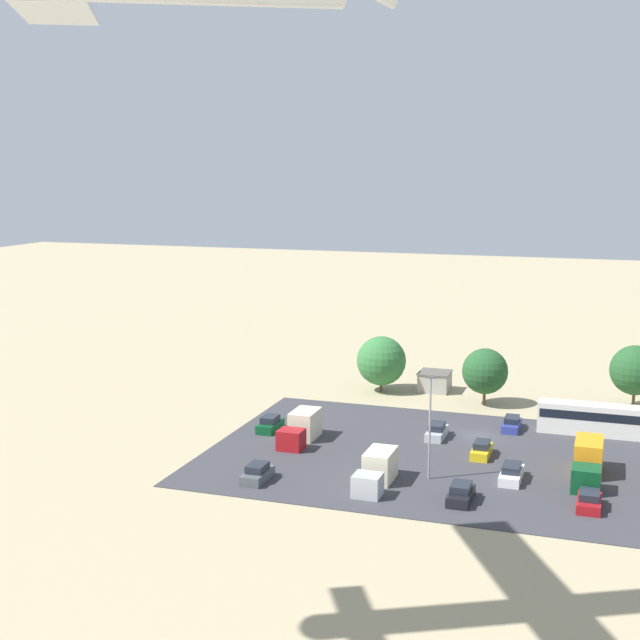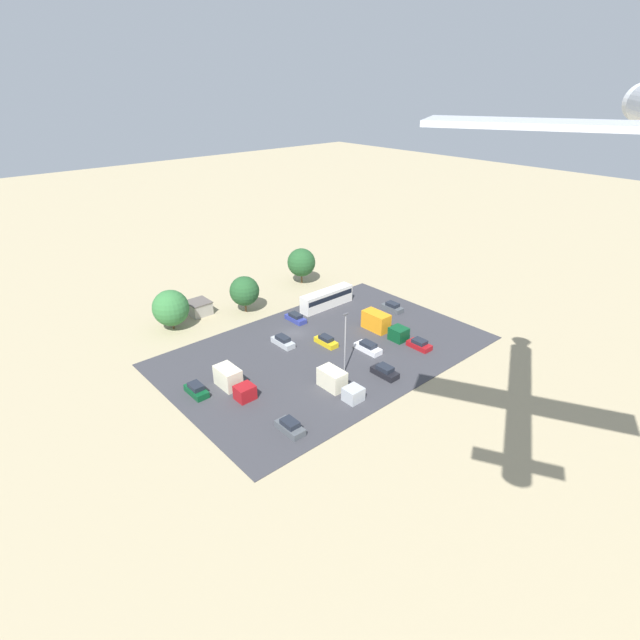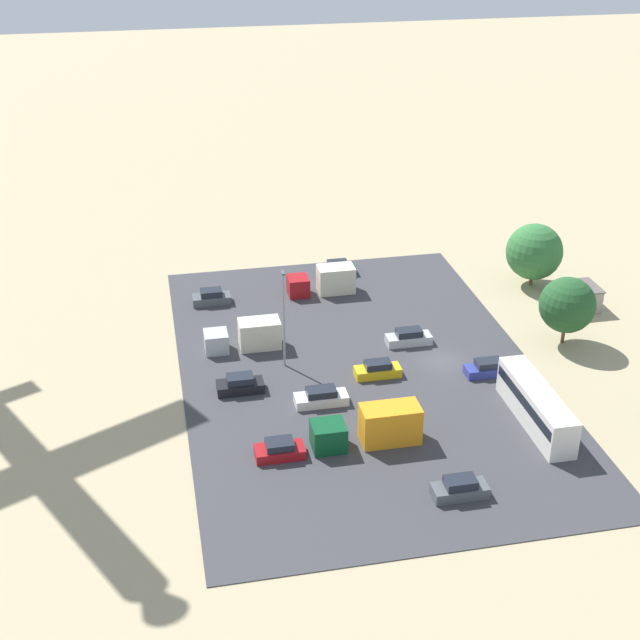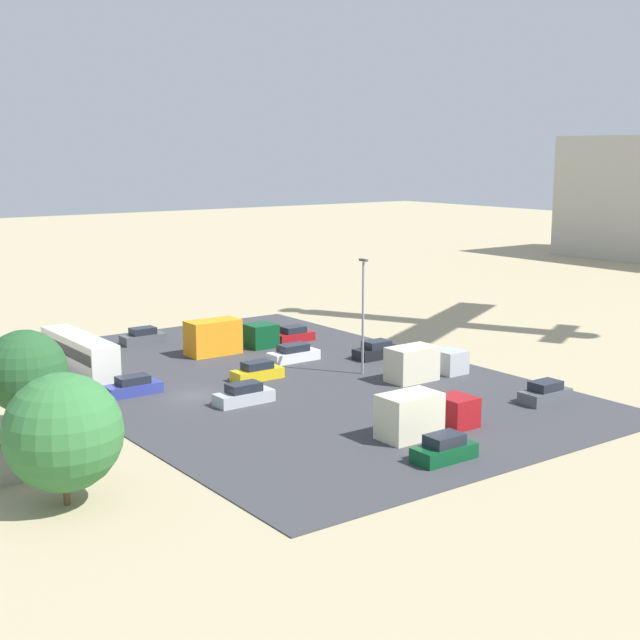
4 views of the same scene
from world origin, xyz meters
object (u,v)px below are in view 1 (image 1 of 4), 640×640
bus (593,418)px  parked_car_4 (589,501)px  parked_car_1 (512,424)px  parked_car_5 (482,450)px  parked_car_2 (511,474)px  parked_car_8 (461,494)px  shed_building (435,381)px  parked_car_0 (257,474)px  parked_truck_1 (588,462)px  parked_truck_2 (301,428)px  parked_truck_0 (377,471)px  parked_car_6 (437,432)px  parked_car_7 (270,424)px

bus → parked_car_4: bearing=1.3°
parked_car_1 → parked_car_5: 10.43m
parked_car_2 → parked_car_8: parked_car_8 is taller
shed_building → parked_car_5: bearing=111.5°
bus → parked_car_0: (28.87, 25.05, -1.14)m
parked_truck_1 → parked_car_0: bearing=20.2°
parked_truck_2 → parked_car_5: bearing=-176.7°
parked_car_2 → parked_truck_0: parked_truck_0 is taller
parked_car_2 → parked_car_8: size_ratio=1.11×
bus → parked_car_4: bus is taller
bus → parked_car_5: size_ratio=2.67×
shed_building → parked_car_6: 20.70m
parked_car_0 → parked_truck_2: (0.29, -12.75, 0.69)m
shed_building → parked_car_6: size_ratio=0.93×
shed_building → parked_car_4: shed_building is taller
parked_car_5 → shed_building: bearing=111.5°
parked_truck_1 → parked_car_2: bearing=24.2°
bus → parked_truck_2: bearing=-67.1°
parked_truck_2 → parked_car_8: bearing=148.0°
parked_truck_1 → parked_truck_2: 29.29m
shed_building → parked_car_2: shed_building is taller
parked_car_0 → parked_truck_0: size_ratio=0.55×
parked_car_0 → parked_truck_1: 30.84m
parked_car_8 → parked_truck_1: bearing=43.9°
parked_truck_1 → parked_car_4: bearing=93.2°
parked_truck_0 → parked_truck_1: parked_truck_1 is taller
parked_car_6 → parked_car_0: bearing=54.7°
bus → parked_car_1: (8.50, 0.94, -1.20)m
bus → parked_car_1: bus is taller
parked_car_7 → parked_truck_1: bearing=-7.6°
parked_car_5 → parked_truck_0: size_ratio=0.58×
parked_car_2 → parked_car_4: size_ratio=1.17×
parked_car_0 → parked_car_1: (-20.36, -24.11, -0.06)m
parked_car_8 → parked_truck_2: size_ratio=0.57×
parked_car_0 → parked_car_6: size_ratio=0.91×
parked_truck_0 → parked_truck_1: size_ratio=0.83×
shed_building → bus: size_ratio=0.37×
parked_car_6 → parked_truck_1: (-15.82, 7.83, 0.82)m
parked_car_0 → parked_car_8: bearing=2.7°
parked_car_7 → parked_truck_2: (-4.53, 2.41, 0.68)m
parked_car_6 → parked_car_5: bearing=139.7°
parked_truck_0 → parked_car_0: bearing=13.6°
parked_car_0 → parked_truck_1: size_ratio=0.46×
shed_building → parked_car_7: bearing=60.0°
parked_car_4 → parked_truck_2: (29.66, -9.96, 0.75)m
bus → parked_car_0: size_ratio=2.79×
parked_truck_0 → parked_truck_2: 14.98m
parked_car_4 → parked_car_8: parked_car_8 is taller
bus → parked_car_1: size_ratio=2.64×
parked_car_7 → parked_truck_2: parked_truck_2 is taller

